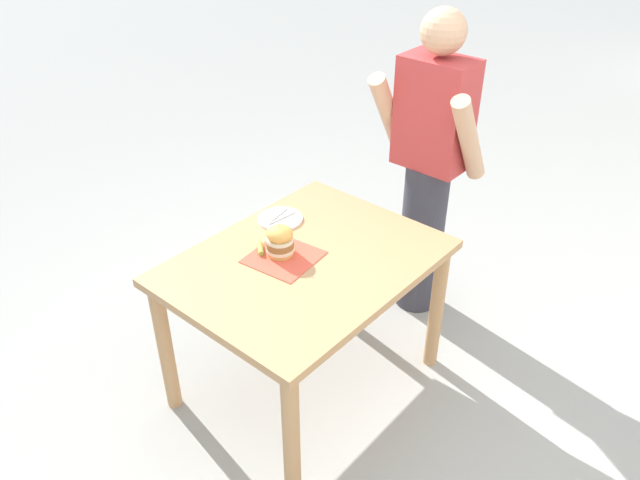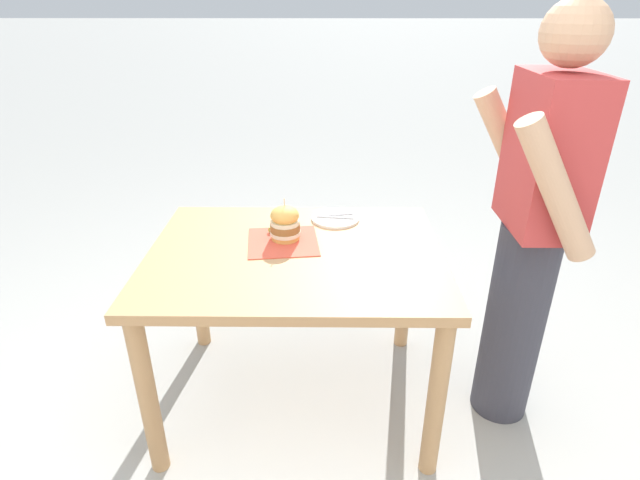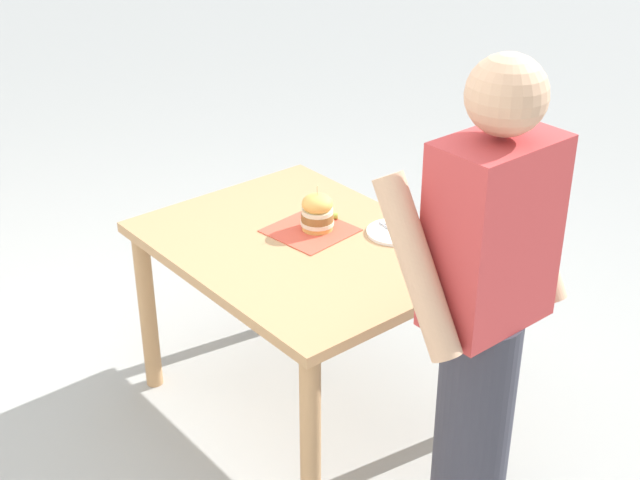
{
  "view_description": "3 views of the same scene",
  "coord_description": "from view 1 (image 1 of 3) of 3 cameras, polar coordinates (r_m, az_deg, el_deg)",
  "views": [
    {
      "loc": [
        1.53,
        -1.67,
        2.34
      ],
      "look_at": [
        0.0,
        0.1,
        0.81
      ],
      "focal_mm": 35.0,
      "sensor_mm": 36.0,
      "label": 1
    },
    {
      "loc": [
        1.77,
        0.12,
        1.69
      ],
      "look_at": [
        0.0,
        0.1,
        0.81
      ],
      "focal_mm": 28.0,
      "sensor_mm": 36.0,
      "label": 2
    },
    {
      "loc": [
        1.82,
        2.3,
        2.31
      ],
      "look_at": [
        0.0,
        0.1,
        0.81
      ],
      "focal_mm": 50.0,
      "sensor_mm": 36.0,
      "label": 3
    }
  ],
  "objects": [
    {
      "name": "diner_across_table",
      "position": [
        3.31,
        9.91,
        6.55
      ],
      "size": [
        0.55,
        0.35,
        1.69
      ],
      "color": "#33333D",
      "rests_on": "ground"
    },
    {
      "name": "serving_paper",
      "position": [
        2.78,
        -3.34,
        -1.57
      ],
      "size": [
        0.32,
        0.32,
        0.0
      ],
      "primitive_type": "cube",
      "rotation": [
        0.0,
        0.0,
        0.12
      ],
      "color": "#D64C38",
      "rests_on": "patio_table"
    },
    {
      "name": "sandwich",
      "position": [
        2.76,
        -3.69,
        -0.03
      ],
      "size": [
        0.13,
        0.13,
        0.18
      ],
      "color": "gold",
      "rests_on": "serving_paper"
    },
    {
      "name": "side_plate_with_forks",
      "position": [
        3.04,
        -3.67,
        1.96
      ],
      "size": [
        0.22,
        0.22,
        0.02
      ],
      "color": "white",
      "rests_on": "patio_table"
    },
    {
      "name": "patio_table",
      "position": [
        2.83,
        -1.32,
        -3.63
      ],
      "size": [
        0.91,
        1.18,
        0.76
      ],
      "color": "tan",
      "rests_on": "ground"
    },
    {
      "name": "ground_plane",
      "position": [
        3.26,
        -1.18,
        -12.79
      ],
      "size": [
        80.0,
        80.0,
        0.0
      ],
      "primitive_type": "plane",
      "color": "#9E9E99"
    },
    {
      "name": "pickle_spear",
      "position": [
        2.81,
        -5.46,
        -0.79
      ],
      "size": [
        0.08,
        0.07,
        0.02
      ],
      "primitive_type": "cylinder",
      "rotation": [
        0.0,
        1.57,
        2.42
      ],
      "color": "#8EA83D",
      "rests_on": "serving_paper"
    }
  ]
}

